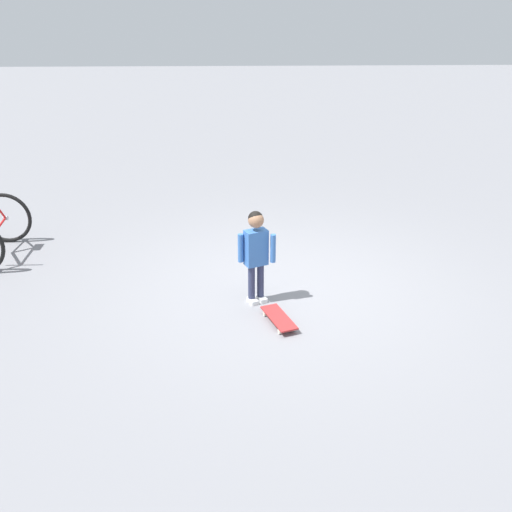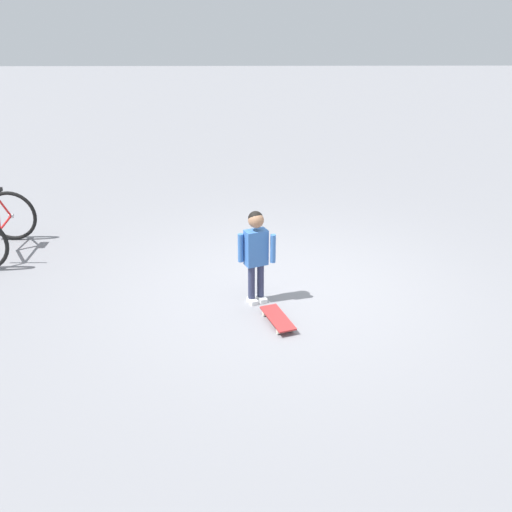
{
  "view_description": "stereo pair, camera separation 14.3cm",
  "coord_description": "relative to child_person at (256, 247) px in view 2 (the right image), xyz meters",
  "views": [
    {
      "loc": [
        -6.09,
        0.58,
        3.1
      ],
      "look_at": [
        -0.32,
        0.37,
        0.55
      ],
      "focal_mm": 40.8,
      "sensor_mm": 36.0,
      "label": 1
    },
    {
      "loc": [
        -6.09,
        0.44,
        3.1
      ],
      "look_at": [
        -0.32,
        0.37,
        0.55
      ],
      "focal_mm": 40.8,
      "sensor_mm": 36.0,
      "label": 2
    }
  ],
  "objects": [
    {
      "name": "ground_plane",
      "position": [
        0.32,
        -0.37,
        -0.66
      ],
      "size": [
        50.0,
        50.0,
        0.0
      ],
      "primitive_type": "plane",
      "color": "gray"
    },
    {
      "name": "child_person",
      "position": [
        0.0,
        0.0,
        0.0
      ],
      "size": [
        0.25,
        0.41,
        1.06
      ],
      "color": "#2D3351",
      "rests_on": "ground"
    },
    {
      "name": "skateboard",
      "position": [
        -0.5,
        -0.22,
        -0.6
      ],
      "size": [
        0.59,
        0.37,
        0.07
      ],
      "color": "#B22D2D",
      "rests_on": "ground"
    }
  ]
}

